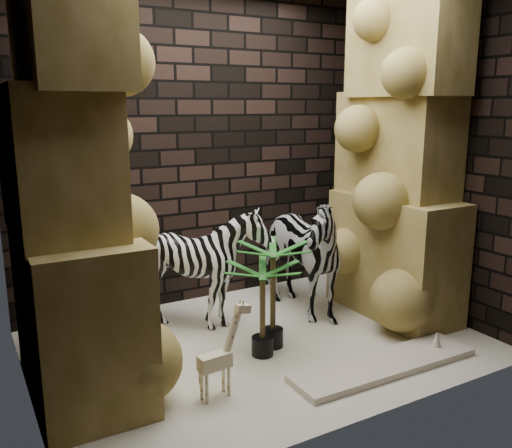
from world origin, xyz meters
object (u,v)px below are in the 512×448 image
zebra_left (204,272)px  surfboard (385,365)px  zebra_right (294,242)px  giraffe_toy (215,351)px  palm_back (263,310)px  palm_front (273,295)px

zebra_left → surfboard: zebra_left is taller
zebra_right → giraffe_toy: bearing=-143.1°
palm_back → surfboard: palm_back is taller
zebra_right → zebra_left: size_ratio=1.25×
surfboard → zebra_right: bearing=90.0°
zebra_left → palm_front: zebra_left is taller
palm_front → zebra_right: bearing=44.4°
zebra_left → surfboard: size_ratio=0.72×
zebra_right → palm_back: (-0.70, -0.63, -0.31)m
giraffe_toy → palm_front: (0.74, 0.48, 0.10)m
palm_front → surfboard: (0.53, -0.72, -0.41)m
palm_front → palm_back: bearing=-147.9°
zebra_right → giraffe_toy: (-1.28, -1.02, -0.35)m
palm_back → zebra_right: bearing=42.1°
giraffe_toy → palm_front: bearing=27.2°
zebra_right → giraffe_toy: zebra_right is taller
zebra_right → surfboard: (-0.02, -1.26, -0.65)m
zebra_left → zebra_right: bearing=-9.4°
zebra_right → zebra_left: zebra_right is taller
zebra_left → surfboard: (0.84, -1.37, -0.47)m
zebra_left → palm_back: size_ratio=1.46×
palm_front → surfboard: size_ratio=0.57×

